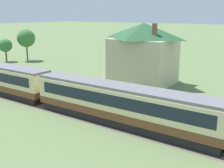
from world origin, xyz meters
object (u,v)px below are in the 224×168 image
(station_house_dark_green_roof, at_px, (143,53))
(passenger_train, at_px, (48,88))
(yard_tree_0, at_px, (26,38))
(yard_tree_2, at_px, (5,46))

(station_house_dark_green_roof, bearing_deg, passenger_train, -102.32)
(passenger_train, height_order, station_house_dark_green_roof, station_house_dark_green_roof)
(station_house_dark_green_roof, bearing_deg, yard_tree_0, 173.46)
(passenger_train, height_order, yard_tree_2, yard_tree_2)
(yard_tree_0, bearing_deg, yard_tree_2, -127.37)
(yard_tree_0, relative_size, yard_tree_2, 1.39)
(passenger_train, distance_m, station_house_dark_green_roof, 17.59)
(passenger_train, distance_m, yard_tree_2, 37.37)
(station_house_dark_green_roof, height_order, yard_tree_0, station_house_dark_green_roof)
(station_house_dark_green_roof, relative_size, yard_tree_0, 1.36)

